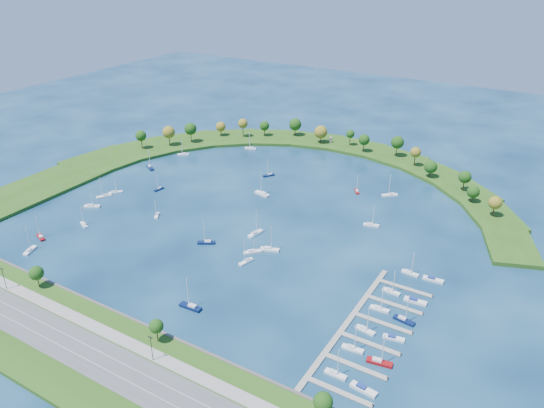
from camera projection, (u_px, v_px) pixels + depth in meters
The scene contains 40 objects.
ground at pixel (259, 212), 281.66m from camera, with size 700.00×700.00×0.00m, color #06203C.
south_shoreline at pixel (75, 344), 186.77m from camera, with size 420.00×43.10×11.60m.
breakwater at pixel (239, 165), 340.10m from camera, with size 286.74×247.64×2.00m.
breakwater_trees at pixel (306, 141), 353.45m from camera, with size 235.13×87.18×14.23m.
harbor_tower at pixel (331, 140), 374.66m from camera, with size 2.60×2.60×3.89m.
dock_system at pixel (365, 329), 195.14m from camera, with size 24.28×82.00×1.60m.
moored_boat_0 at pixel (246, 261), 236.26m from camera, with size 3.95×7.92×11.22m.
moored_boat_1 at pixel (183, 154), 358.00m from camera, with size 7.39×6.51×11.36m.
moored_boat_2 at pixel (157, 215), 276.92m from camera, with size 4.95×6.55×9.62m.
moored_boat_3 at pixel (357, 191), 304.21m from camera, with size 5.39×7.01×10.34m.
moored_boat_4 at pixel (206, 242), 251.48m from camera, with size 8.43×6.28×12.34m.
moored_boat_5 at pixel (191, 306), 206.54m from camera, with size 9.52×3.16×13.80m.
moored_boat_6 at pixel (150, 167), 336.38m from camera, with size 8.90×6.53×12.99m.
moored_boat_7 at pixel (41, 237), 256.19m from camera, with size 8.02×4.85×11.41m.
moored_boat_8 at pixel (104, 196), 297.89m from camera, with size 6.25×8.35×12.24m.
moored_boat_9 at pixel (84, 224), 267.65m from camera, with size 7.27×4.78×10.42m.
moored_boat_10 at pixel (251, 148), 368.61m from camera, with size 8.48×4.46×12.00m.
moored_boat_11 at pixel (92, 206), 286.53m from camera, with size 8.63×6.38×12.62m.
moored_boat_12 at pixel (253, 251), 243.77m from camera, with size 7.42×7.98×12.54m.
moored_boat_13 at pixel (390, 195), 299.26m from camera, with size 8.56×7.63×13.22m.
moored_boat_14 at pixel (262, 193), 300.74m from camera, with size 10.12×4.88×14.34m.
moored_boat_15 at pixel (30, 250), 244.82m from camera, with size 5.20×8.61×12.25m.
moored_boat_16 at pixel (269, 175), 325.43m from camera, with size 5.98×7.37×11.02m.
moored_boat_17 at pixel (255, 233), 259.14m from camera, with size 3.99×9.36×13.33m.
moored_boat_18 at pixel (115, 192), 302.63m from camera, with size 6.52×7.76×11.74m.
moored_boat_19 at pixel (371, 224), 267.30m from camera, with size 8.28×4.45×11.73m.
moored_boat_20 at pixel (270, 249), 245.69m from camera, with size 9.27×5.36×13.15m.
moored_boat_21 at pixel (159, 189), 306.96m from camera, with size 2.54×6.69×9.59m.
docked_boat_0 at pixel (336, 373), 174.20m from camera, with size 7.69×2.21×11.29m.
docked_boat_1 at pixel (363, 389), 168.33m from camera, with size 9.25×3.48×1.84m.
docked_boat_2 at pixel (353, 348), 185.18m from camera, with size 8.02×2.90×11.54m.
docked_boat_3 at pixel (379, 361), 179.13m from camera, with size 9.20×3.87×13.11m.
docked_boat_4 at pixel (365, 329), 194.22m from camera, with size 7.93×3.30×11.31m.
docked_boat_5 at pixel (393, 338), 190.41m from camera, with size 8.01×3.40×1.58m.
docked_boat_6 at pixel (379, 308), 205.53m from camera, with size 7.78×2.69×11.25m.
docked_boat_7 at pixel (404, 320), 199.22m from camera, with size 8.65×3.51×12.35m.
docked_boat_8 at pixel (391, 291), 215.89m from camera, with size 7.61×2.62×11.00m.
docked_boat_9 at pixel (415, 301), 210.09m from camera, with size 9.19×3.08×1.85m.
docked_boat_10 at pixel (410, 272), 228.07m from camera, with size 7.69×2.87×11.05m.
docked_boat_11 at pixel (433, 279), 223.70m from camera, with size 8.81×2.91×1.77m.
Camera 1 is at (135.26, -211.27, 128.32)m, focal length 34.70 mm.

